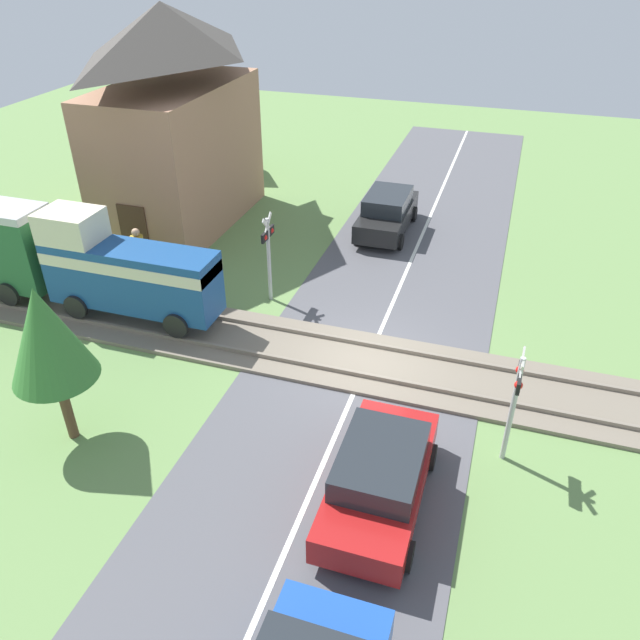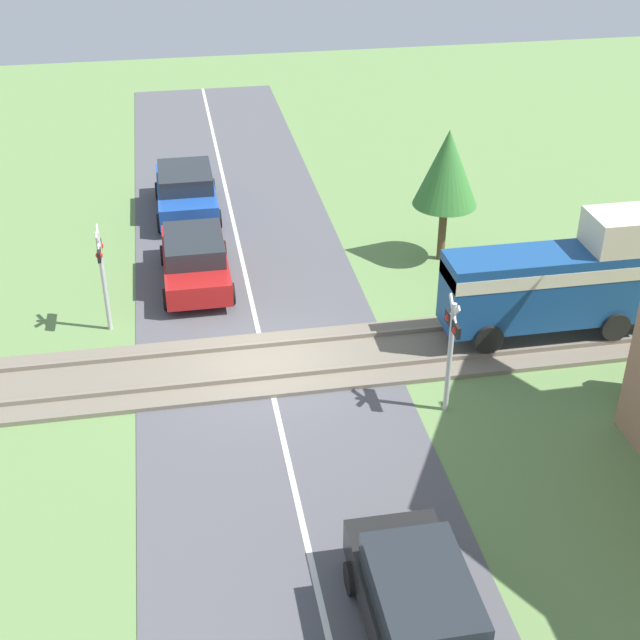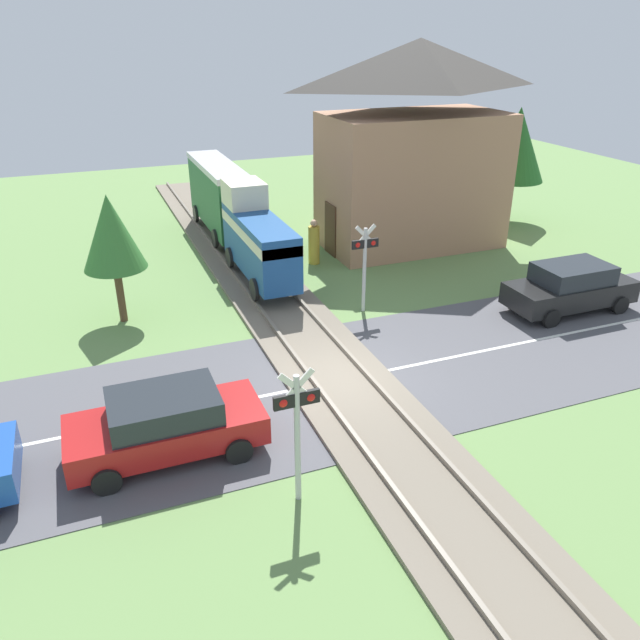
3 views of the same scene
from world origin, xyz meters
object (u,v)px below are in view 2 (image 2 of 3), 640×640
object	(u,v)px
car_near_crossing	(195,259)
crossing_signal_west_approach	(102,266)
car_behind_queue	(186,190)
crossing_signal_east_approach	(451,340)
car_far_side	(420,612)

from	to	relation	value
car_near_crossing	crossing_signal_west_approach	xyz separation A→B (m)	(2.17, -2.42, 1.11)
car_near_crossing	crossing_signal_west_approach	distance (m)	3.43
car_near_crossing	car_behind_queue	world-z (taller)	car_behind_queue
crossing_signal_west_approach	car_near_crossing	bearing A→B (deg)	131.86
car_behind_queue	crossing_signal_west_approach	world-z (taller)	crossing_signal_west_approach
car_behind_queue	crossing_signal_east_approach	xyz separation A→B (m)	(12.23, 5.30, 1.08)
crossing_signal_west_approach	crossing_signal_east_approach	bearing A→B (deg)	56.95
car_far_side	crossing_signal_east_approach	distance (m)	6.83
crossing_signal_west_approach	crossing_signal_east_approach	world-z (taller)	same
car_near_crossing	crossing_signal_west_approach	size ratio (longest dim) A/B	1.42
car_far_side	crossing_signal_west_approach	bearing A→B (deg)	-154.92
crossing_signal_west_approach	crossing_signal_east_approach	xyz separation A→B (m)	(5.02, 7.72, 0.00)
car_behind_queue	car_near_crossing	bearing A→B (deg)	0.00
car_far_side	crossing_signal_east_approach	xyz separation A→B (m)	(-6.30, 2.42, 1.07)
car_near_crossing	car_behind_queue	distance (m)	5.04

